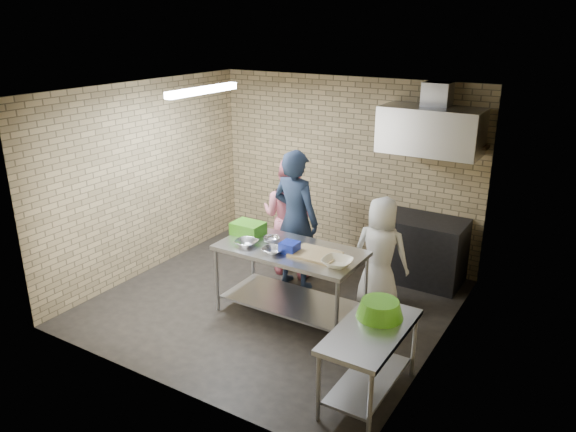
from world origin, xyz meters
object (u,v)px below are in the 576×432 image
object	(u,v)px
green_basin	(380,309)
woman_white	(380,253)
bottle_red	(438,134)
man_navy	(296,220)
prep_table	(290,282)
green_crate	(248,228)
side_counter	(369,363)
blue_tub	(290,247)
woman_pink	(289,216)
stove	(419,249)

from	to	relation	value
green_basin	woman_white	bearing A→B (deg)	112.07
bottle_red	man_navy	size ratio (longest dim) A/B	0.09
woman_white	prep_table	bearing A→B (deg)	37.79
bottle_red	green_crate	bearing A→B (deg)	-133.09
side_counter	bottle_red	bearing A→B (deg)	97.62
blue_tub	woman_pink	xyz separation A→B (m)	(-0.71, 1.15, -0.10)
side_counter	woman_pink	size ratio (longest dim) A/B	0.71
bottle_red	side_counter	bearing A→B (deg)	-82.38
woman_white	blue_tub	bearing A→B (deg)	43.04
man_navy	prep_table	bearing A→B (deg)	123.37
side_counter	woman_white	distance (m)	1.89
blue_tub	woman_pink	bearing A→B (deg)	121.75
side_counter	bottle_red	size ratio (longest dim) A/B	6.67
blue_tub	bottle_red	xyz separation A→B (m)	(1.02, 2.11, 1.09)
prep_table	stove	xyz separation A→B (m)	(1.02, 1.77, 0.01)
green_basin	side_counter	bearing A→B (deg)	-85.43
man_navy	woman_white	size ratio (longest dim) A/B	1.32
stove	bottle_red	world-z (taller)	bottle_red
side_counter	woman_white	world-z (taller)	woman_white
stove	woman_pink	world-z (taller)	woman_pink
green_basin	woman_white	world-z (taller)	woman_white
prep_table	stove	distance (m)	2.04
green_basin	bottle_red	bearing A→B (deg)	97.90
green_crate	blue_tub	world-z (taller)	green_crate
blue_tub	man_navy	world-z (taller)	man_navy
prep_table	side_counter	size ratio (longest dim) A/B	1.46
woman_pink	green_basin	bearing A→B (deg)	136.54
stove	green_crate	size ratio (longest dim) A/B	3.07
man_navy	blue_tub	bearing A→B (deg)	123.41
stove	man_navy	size ratio (longest dim) A/B	0.63
blue_tub	green_basin	distance (m)	1.54
side_counter	blue_tub	bearing A→B (deg)	148.27
side_counter	blue_tub	size ratio (longest dim) A/B	6.15
blue_tub	green_crate	bearing A→B (deg)	163.65
prep_table	green_basin	bearing A→B (deg)	-26.66
stove	woman_white	xyz separation A→B (m)	(-0.18, -1.00, 0.27)
blue_tub	prep_table	bearing A→B (deg)	116.57
prep_table	woman_white	distance (m)	1.18
side_counter	green_crate	world-z (taller)	green_crate
side_counter	woman_pink	distance (m)	2.98
side_counter	stove	world-z (taller)	stove
bottle_red	blue_tub	bearing A→B (deg)	-115.78
side_counter	stove	xyz separation A→B (m)	(-0.45, 2.75, 0.08)
stove	woman_white	distance (m)	1.05
woman_pink	woman_white	xyz separation A→B (m)	(1.50, -0.28, -0.12)
blue_tub	man_navy	bearing A→B (deg)	116.32
green_basin	bottle_red	xyz separation A→B (m)	(-0.38, 2.74, 1.19)
stove	bottle_red	size ratio (longest dim) A/B	6.67
woman_white	green_crate	bearing A→B (deg)	18.23
green_crate	prep_table	bearing A→B (deg)	-9.73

